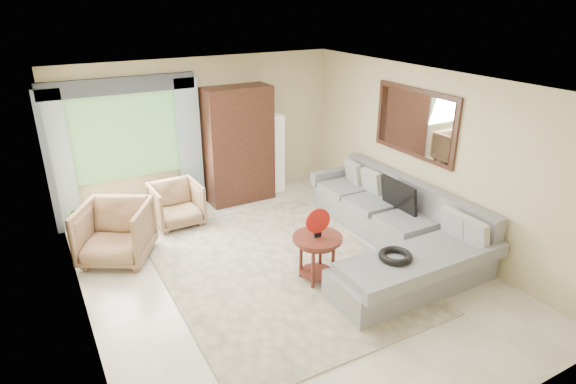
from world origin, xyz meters
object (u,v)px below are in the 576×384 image
potted_plant (85,219)px  floor_lamp (276,153)px  tv_screen (399,196)px  armchair_left (115,233)px  armoire (238,145)px  coffee_table (317,258)px  armchair_right (177,204)px  sectional_sofa (395,232)px

potted_plant → floor_lamp: size_ratio=0.39×
tv_screen → armchair_left: size_ratio=0.78×
armoire → tv_screen: bearing=-60.2°
coffee_table → armchair_left: armchair_left is taller
coffee_table → potted_plant: size_ratio=1.13×
coffee_table → armchair_right: bearing=113.0°
tv_screen → floor_lamp: size_ratio=0.49×
potted_plant → armoire: (2.74, 0.17, 0.76)m
sectional_sofa → floor_lamp: 3.03m
armchair_left → armoire: size_ratio=0.45×
coffee_table → armoire: (0.25, 3.06, 0.70)m
coffee_table → floor_lamp: bearing=71.4°
tv_screen → armchair_right: size_ratio=0.95×
sectional_sofa → armchair_right: sectional_sofa is taller
armchair_left → potted_plant: size_ratio=1.63×
potted_plant → floor_lamp: (3.54, 0.23, 0.46)m
tv_screen → armoire: (-1.50, 2.62, 0.33)m
coffee_table → potted_plant: coffee_table is taller
armchair_left → armoire: bearing=56.4°
sectional_sofa → potted_plant: sectional_sofa is taller
sectional_sofa → coffee_table: (-1.48, -0.16, 0.06)m
tv_screen → armchair_right: tv_screen is taller
tv_screen → armchair_left: bearing=160.0°
floor_lamp → armchair_left: bearing=-159.1°
armchair_right → armoire: size_ratio=0.37×
armchair_right → armoire: armoire is taller
armoire → floor_lamp: armoire is taller
potted_plant → coffee_table: bearing=-49.2°
coffee_table → armchair_left: bearing=139.7°
sectional_sofa → potted_plant: (-3.97, 2.73, 0.01)m
coffee_table → potted_plant: (-2.49, 2.89, -0.06)m
sectional_sofa → tv_screen: bearing=45.8°
potted_plant → floor_lamp: 3.58m
potted_plant → armoire: size_ratio=0.28×
sectional_sofa → armchair_left: bearing=155.1°
sectional_sofa → coffee_table: size_ratio=5.26×
tv_screen → coffee_table: bearing=-166.1°
coffee_table → potted_plant: bearing=130.8°
tv_screen → armchair_left: tv_screen is taller
coffee_table → armchair_right: size_ratio=0.84×
coffee_table → floor_lamp: 3.31m
armchair_right → armoire: (1.35, 0.47, 0.69)m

